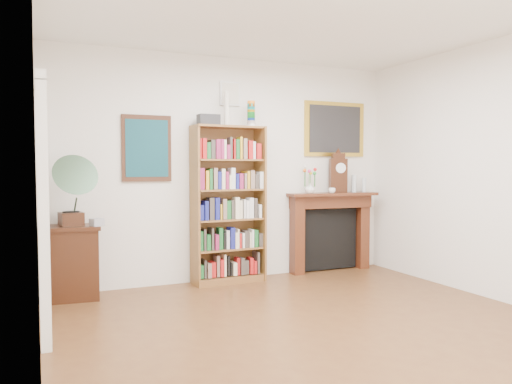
# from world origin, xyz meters

# --- Properties ---
(room) EXTENTS (4.51, 5.01, 2.81)m
(room) POSITION_xyz_m (0.00, 0.00, 1.40)
(room) COLOR #532F19
(room) RESTS_ON ground
(door_casing) EXTENTS (0.08, 1.02, 2.17)m
(door_casing) POSITION_xyz_m (-2.21, 1.20, 1.26)
(door_casing) COLOR white
(door_casing) RESTS_ON left_wall
(teal_poster) EXTENTS (0.58, 0.04, 0.78)m
(teal_poster) POSITION_xyz_m (-1.05, 2.48, 1.65)
(teal_poster) COLOR black
(teal_poster) RESTS_ON back_wall
(small_picture) EXTENTS (0.26, 0.04, 0.30)m
(small_picture) POSITION_xyz_m (0.00, 2.48, 2.35)
(small_picture) COLOR white
(small_picture) RESTS_ON back_wall
(gilt_painting) EXTENTS (0.95, 0.04, 0.75)m
(gilt_painting) POSITION_xyz_m (1.55, 2.48, 1.95)
(gilt_painting) COLOR gold
(gilt_painting) RESTS_ON back_wall
(bookshelf) EXTENTS (0.90, 0.36, 2.22)m
(bookshelf) POSITION_xyz_m (-0.08, 2.32, 1.08)
(bookshelf) COLOR brown
(bookshelf) RESTS_ON floor
(side_cabinet) EXTENTS (0.63, 0.48, 0.80)m
(side_cabinet) POSITION_xyz_m (-1.91, 2.27, 0.40)
(side_cabinet) COLOR black
(side_cabinet) RESTS_ON floor
(fireplace) EXTENTS (1.29, 0.38, 1.08)m
(fireplace) POSITION_xyz_m (1.43, 2.40, 0.63)
(fireplace) COLOR #431A0F
(fireplace) RESTS_ON floor
(gramophone) EXTENTS (0.55, 0.65, 0.76)m
(gramophone) POSITION_xyz_m (-1.91, 2.16, 1.23)
(gramophone) COLOR black
(gramophone) RESTS_ON side_cabinet
(cd_stack) EXTENTS (0.16, 0.16, 0.08)m
(cd_stack) POSITION_xyz_m (-1.67, 2.13, 0.84)
(cd_stack) COLOR silver
(cd_stack) RESTS_ON side_cabinet
(mantel_clock) EXTENTS (0.26, 0.19, 0.54)m
(mantel_clock) POSITION_xyz_m (1.52, 2.34, 1.34)
(mantel_clock) COLOR black
(mantel_clock) RESTS_ON fireplace
(flower_vase) EXTENTS (0.14, 0.14, 0.14)m
(flower_vase) POSITION_xyz_m (1.08, 2.34, 1.15)
(flower_vase) COLOR white
(flower_vase) RESTS_ON fireplace
(teacup) EXTENTS (0.12, 0.12, 0.07)m
(teacup) POSITION_xyz_m (1.37, 2.26, 1.11)
(teacup) COLOR white
(teacup) RESTS_ON fireplace
(bottle_left) EXTENTS (0.07, 0.07, 0.24)m
(bottle_left) POSITION_xyz_m (1.80, 2.36, 1.20)
(bottle_left) COLOR silver
(bottle_left) RESTS_ON fireplace
(bottle_right) EXTENTS (0.06, 0.06, 0.20)m
(bottle_right) POSITION_xyz_m (1.97, 2.36, 1.18)
(bottle_right) COLOR silver
(bottle_right) RESTS_ON fireplace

